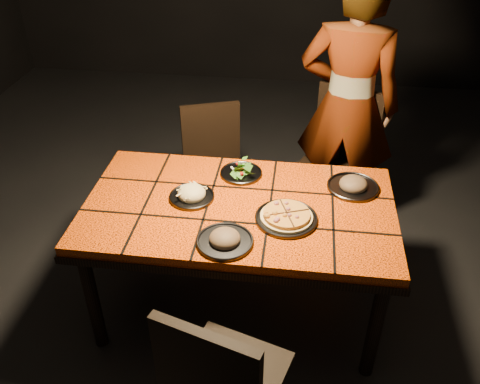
# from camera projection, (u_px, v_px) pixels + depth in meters

# --- Properties ---
(room_shell) EXTENTS (6.04, 7.04, 3.08)m
(room_shell) POSITION_uv_depth(u_px,v_px,m) (239.00, 65.00, 2.19)
(room_shell) COLOR black
(room_shell) RESTS_ON ground
(dining_table) EXTENTS (1.62, 0.92, 0.75)m
(dining_table) POSITION_uv_depth(u_px,v_px,m) (239.00, 217.00, 2.67)
(dining_table) COLOR #FF5208
(dining_table) RESTS_ON ground
(chair_near) EXTENTS (0.53, 0.53, 0.94)m
(chair_near) POSITION_uv_depth(u_px,v_px,m) (220.00, 381.00, 2.01)
(chair_near) COLOR black
(chair_near) RESTS_ON ground
(chair_far_left) EXTENTS (0.51, 0.51, 0.88)m
(chair_far_left) POSITION_uv_depth(u_px,v_px,m) (214.00, 161.00, 3.45)
(chair_far_left) COLOR black
(chair_far_left) RESTS_ON ground
(chair_far_right) EXTENTS (0.59, 0.59, 0.99)m
(chair_far_right) POSITION_uv_depth(u_px,v_px,m) (339.00, 152.00, 3.42)
(chair_far_right) COLOR black
(chair_far_right) RESTS_ON ground
(diner) EXTENTS (0.72, 0.53, 1.78)m
(diner) POSITION_uv_depth(u_px,v_px,m) (348.00, 107.00, 3.25)
(diner) COLOR brown
(diner) RESTS_ON ground
(plate_pizza) EXTENTS (0.34, 0.34, 0.04)m
(plate_pizza) POSITION_uv_depth(u_px,v_px,m) (286.00, 217.00, 2.51)
(plate_pizza) COLOR #37363B
(plate_pizza) RESTS_ON dining_table
(plate_pasta) EXTENTS (0.24, 0.24, 0.08)m
(plate_pasta) POSITION_uv_depth(u_px,v_px,m) (192.00, 195.00, 2.66)
(plate_pasta) COLOR #37363B
(plate_pasta) RESTS_ON dining_table
(plate_salad) EXTENTS (0.24, 0.24, 0.07)m
(plate_salad) POSITION_uv_depth(u_px,v_px,m) (241.00, 171.00, 2.84)
(plate_salad) COLOR #37363B
(plate_salad) RESTS_ON dining_table
(plate_mushroom_a) EXTENTS (0.27, 0.27, 0.09)m
(plate_mushroom_a) POSITION_uv_depth(u_px,v_px,m) (225.00, 239.00, 2.36)
(plate_mushroom_a) COLOR #37363B
(plate_mushroom_a) RESTS_ON dining_table
(plate_mushroom_b) EXTENTS (0.28, 0.28, 0.09)m
(plate_mushroom_b) POSITION_uv_depth(u_px,v_px,m) (353.00, 185.00, 2.73)
(plate_mushroom_b) COLOR #37363B
(plate_mushroom_b) RESTS_ON dining_table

